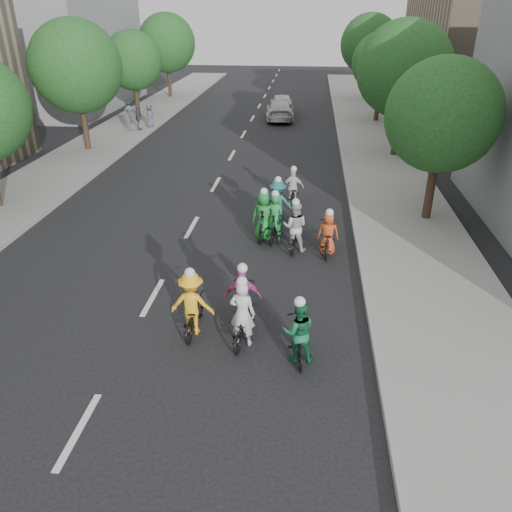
% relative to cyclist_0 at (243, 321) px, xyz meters
% --- Properties ---
extents(ground, '(120.00, 120.00, 0.00)m').
position_rel_cyclist_0_xyz_m(ground, '(-2.83, 1.79, -0.60)').
color(ground, black).
rests_on(ground, ground).
extents(sidewalk_left, '(4.00, 80.00, 0.15)m').
position_rel_cyclist_0_xyz_m(sidewalk_left, '(-10.83, 11.79, -0.52)').
color(sidewalk_left, gray).
rests_on(sidewalk_left, ground).
extents(curb_left, '(0.18, 80.00, 0.18)m').
position_rel_cyclist_0_xyz_m(curb_left, '(-8.88, 11.79, -0.51)').
color(curb_left, '#999993').
rests_on(curb_left, ground).
extents(sidewalk_right, '(4.00, 80.00, 0.15)m').
position_rel_cyclist_0_xyz_m(sidewalk_right, '(5.17, 11.79, -0.52)').
color(sidewalk_right, gray).
rests_on(sidewalk_right, ground).
extents(curb_right, '(0.18, 80.00, 0.18)m').
position_rel_cyclist_0_xyz_m(curb_right, '(3.22, 11.79, -0.51)').
color(curb_right, '#999993').
rests_on(curb_right, ground).
extents(bldg_sw, '(10.00, 14.00, 8.00)m').
position_rel_cyclist_0_xyz_m(bldg_sw, '(-18.83, 29.79, 3.40)').
color(bldg_sw, slate).
rests_on(bldg_sw, ground).
extents(bldg_se, '(10.00, 14.00, 8.00)m').
position_rel_cyclist_0_xyz_m(bldg_se, '(13.17, 25.79, 3.40)').
color(bldg_se, gray).
rests_on(bldg_se, ground).
extents(tree_l_3, '(4.80, 4.80, 6.93)m').
position_rel_cyclist_0_xyz_m(tree_l_3, '(-11.03, 16.79, 3.92)').
color(tree_l_3, black).
rests_on(tree_l_3, ground).
extents(tree_l_4, '(4.00, 4.00, 5.97)m').
position_rel_cyclist_0_xyz_m(tree_l_4, '(-11.03, 25.79, 3.37)').
color(tree_l_4, black).
rests_on(tree_l_4, ground).
extents(tree_l_5, '(4.80, 4.80, 6.93)m').
position_rel_cyclist_0_xyz_m(tree_l_5, '(-11.03, 34.79, 3.92)').
color(tree_l_5, black).
rests_on(tree_l_5, ground).
extents(tree_r_0, '(4.00, 4.00, 5.97)m').
position_rel_cyclist_0_xyz_m(tree_r_0, '(5.97, 8.39, 3.37)').
color(tree_r_0, black).
rests_on(tree_r_0, ground).
extents(tree_r_1, '(4.80, 4.80, 6.93)m').
position_rel_cyclist_0_xyz_m(tree_r_1, '(5.97, 17.39, 3.92)').
color(tree_r_1, black).
rests_on(tree_r_1, ground).
extents(tree_r_2, '(4.00, 4.00, 5.97)m').
position_rel_cyclist_0_xyz_m(tree_r_2, '(5.97, 26.39, 3.37)').
color(tree_r_2, black).
rests_on(tree_r_2, ground).
extents(tree_r_3, '(4.80, 4.80, 6.93)m').
position_rel_cyclist_0_xyz_m(tree_r_3, '(5.97, 35.39, 3.92)').
color(tree_r_3, black).
rests_on(tree_r_3, ground).
extents(cyclist_0, '(0.80, 1.68, 1.86)m').
position_rel_cyclist_0_xyz_m(cyclist_0, '(0.00, 0.00, 0.00)').
color(cyclist_0, black).
rests_on(cyclist_0, ground).
extents(cyclist_1, '(0.82, 1.75, 1.70)m').
position_rel_cyclist_0_xyz_m(cyclist_1, '(1.35, -0.49, 0.05)').
color(cyclist_1, black).
rests_on(cyclist_1, ground).
extents(cyclist_2, '(1.10, 1.76, 1.84)m').
position_rel_cyclist_0_xyz_m(cyclist_2, '(-1.30, 0.31, 0.08)').
color(cyclist_2, black).
rests_on(cyclist_2, ground).
extents(cyclist_3, '(0.98, 1.88, 1.78)m').
position_rel_cyclist_0_xyz_m(cyclist_3, '(-0.10, 0.81, 0.06)').
color(cyclist_3, black).
rests_on(cyclist_3, ground).
extents(cyclist_4, '(0.79, 1.91, 1.59)m').
position_rel_cyclist_0_xyz_m(cyclist_4, '(2.15, 5.23, -0.03)').
color(cyclist_4, black).
rests_on(cyclist_4, ground).
extents(cyclist_5, '(0.67, 1.74, 1.87)m').
position_rel_cyclist_0_xyz_m(cyclist_5, '(0.34, 5.99, 0.05)').
color(cyclist_5, black).
rests_on(cyclist_5, ground).
extents(cyclist_6, '(0.88, 1.74, 1.84)m').
position_rel_cyclist_0_xyz_m(cyclist_6, '(1.05, 5.35, 0.06)').
color(cyclist_6, black).
rests_on(cyclist_6, ground).
extents(cyclist_7, '(1.14, 1.80, 1.91)m').
position_rel_cyclist_0_xyz_m(cyclist_7, '(0.34, 7.37, 0.15)').
color(cyclist_7, black).
rests_on(cyclist_7, ground).
extents(cyclist_8, '(0.91, 1.93, 1.67)m').
position_rel_cyclist_0_xyz_m(cyclist_8, '(0.82, 9.58, -0.01)').
color(cyclist_8, black).
rests_on(cyclist_8, ground).
extents(cyclist_9, '(0.90, 1.96, 1.89)m').
position_rel_cyclist_0_xyz_m(cyclist_9, '(-0.06, 6.13, 0.11)').
color(cyclist_9, black).
rests_on(cyclist_9, ground).
extents(follow_car_lead, '(2.27, 4.84, 1.36)m').
position_rel_cyclist_0_xyz_m(follow_car_lead, '(-0.82, 26.62, 0.09)').
color(follow_car_lead, silver).
rests_on(follow_car_lead, ground).
extents(follow_car_trail, '(2.10, 4.32, 1.42)m').
position_rel_cyclist_0_xyz_m(follow_car_trail, '(-0.84, 29.19, 0.11)').
color(follow_car_trail, white).
rests_on(follow_car_trail, ground).
extents(spectator_0, '(0.63, 1.05, 1.58)m').
position_rel_cyclist_0_xyz_m(spectator_0, '(-10.07, 21.32, 0.35)').
color(spectator_0, '#545562').
rests_on(spectator_0, sidewalk_left).
extents(spectator_1, '(0.63, 0.98, 1.55)m').
position_rel_cyclist_0_xyz_m(spectator_1, '(-9.63, 21.68, 0.33)').
color(spectator_1, '#51505E').
rests_on(spectator_1, sidewalk_left).
extents(spectator_2, '(0.53, 0.76, 1.49)m').
position_rel_cyclist_0_xyz_m(spectator_2, '(-9.17, 22.62, 0.30)').
color(spectator_2, '#52525F').
rests_on(spectator_2, sidewalk_left).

